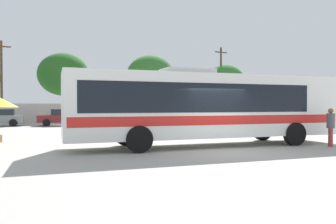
% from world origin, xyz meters
% --- Properties ---
extents(ground_plane, '(300.00, 300.00, 0.00)m').
position_xyz_m(ground_plane, '(0.00, 10.00, 0.00)').
color(ground_plane, '#A3A099').
extents(perimeter_wall, '(80.00, 0.30, 1.99)m').
position_xyz_m(perimeter_wall, '(0.00, 22.87, 1.00)').
color(perimeter_wall, beige).
rests_on(perimeter_wall, ground_plane).
extents(coach_bus_white_red, '(12.47, 3.27, 3.38)m').
position_xyz_m(coach_bus_white_red, '(-0.14, 1.76, 1.81)').
color(coach_bus_white_red, white).
rests_on(coach_bus_white_red, ground_plane).
extents(attendant_by_bus_door, '(0.45, 0.45, 1.68)m').
position_xyz_m(attendant_by_bus_door, '(5.12, -0.02, 0.95)').
color(attendant_by_bus_door, '#99383D').
rests_on(attendant_by_bus_door, ground_plane).
extents(parked_car_second_maroon, '(4.28, 2.14, 1.48)m').
position_xyz_m(parked_car_second_maroon, '(-6.65, 19.13, 0.78)').
color(parked_car_second_maroon, maroon).
rests_on(parked_car_second_maroon, ground_plane).
extents(parked_car_third_dark_blue, '(4.09, 2.13, 1.54)m').
position_xyz_m(parked_car_third_dark_blue, '(-0.92, 19.16, 0.81)').
color(parked_car_third_dark_blue, navy).
rests_on(parked_car_third_dark_blue, ground_plane).
extents(utility_pole_near, '(1.80, 0.34, 8.43)m').
position_xyz_m(utility_pole_near, '(-12.83, 25.42, 4.40)').
color(utility_pole_near, '#4C3823').
rests_on(utility_pole_near, ground_plane).
extents(utility_pole_far, '(1.77, 0.56, 8.90)m').
position_xyz_m(utility_pole_far, '(11.63, 25.52, 4.63)').
color(utility_pole_far, '#4C3823').
rests_on(utility_pole_far, ground_plane).
extents(roadside_tree_midleft, '(5.75, 5.75, 7.81)m').
position_xyz_m(roadside_tree_midleft, '(-6.86, 28.26, 5.36)').
color(roadside_tree_midleft, brown).
rests_on(roadside_tree_midleft, ground_plane).
extents(roadside_tree_midright, '(5.32, 5.32, 7.49)m').
position_xyz_m(roadside_tree_midright, '(2.67, 25.08, 5.22)').
color(roadside_tree_midright, brown).
rests_on(roadside_tree_midright, ground_plane).
extents(roadside_tree_right, '(4.60, 4.60, 6.79)m').
position_xyz_m(roadside_tree_right, '(12.17, 25.48, 4.82)').
color(roadside_tree_right, brown).
rests_on(roadside_tree_right, ground_plane).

